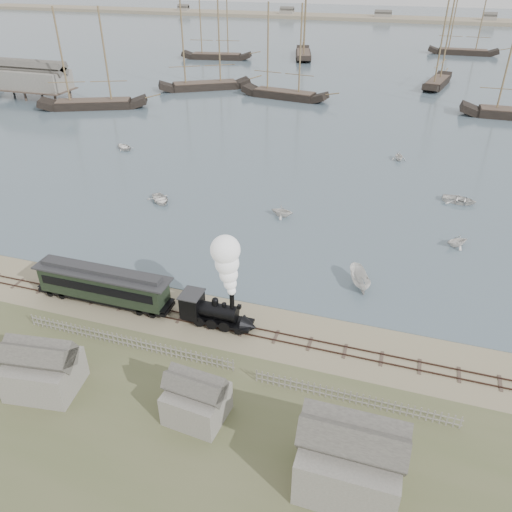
% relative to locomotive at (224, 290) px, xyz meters
% --- Properties ---
extents(ground, '(600.00, 600.00, 0.00)m').
position_rel_locomotive_xyz_m(ground, '(-0.36, 2.00, -3.99)').
color(ground, tan).
rests_on(ground, ground).
extents(harbor_water, '(600.00, 336.00, 0.06)m').
position_rel_locomotive_xyz_m(harbor_water, '(-0.36, 172.00, -3.96)').
color(harbor_water, '#485867').
rests_on(harbor_water, ground).
extents(rail_track, '(120.00, 1.80, 0.16)m').
position_rel_locomotive_xyz_m(rail_track, '(-0.36, 0.00, -3.95)').
color(rail_track, '#3A2720').
rests_on(rail_track, ground).
extents(picket_fence_west, '(19.00, 0.10, 1.20)m').
position_rel_locomotive_xyz_m(picket_fence_west, '(-6.86, -5.00, -3.99)').
color(picket_fence_west, slate).
rests_on(picket_fence_west, ground).
extents(picket_fence_east, '(15.00, 0.10, 1.20)m').
position_rel_locomotive_xyz_m(picket_fence_east, '(12.14, -5.50, -3.99)').
color(picket_fence_east, slate).
rests_on(picket_fence_east, ground).
extents(shed_left, '(5.00, 4.00, 4.10)m').
position_rel_locomotive_xyz_m(shed_left, '(-10.36, -11.00, -3.99)').
color(shed_left, slate).
rests_on(shed_left, ground).
extents(shed_mid, '(4.00, 3.50, 3.60)m').
position_rel_locomotive_xyz_m(shed_mid, '(1.64, -10.00, -3.99)').
color(shed_mid, slate).
rests_on(shed_mid, ground).
extents(shed_right, '(6.00, 5.00, 5.10)m').
position_rel_locomotive_xyz_m(shed_right, '(12.64, -12.00, -3.99)').
color(shed_right, slate).
rests_on(shed_right, ground).
extents(far_spit, '(500.00, 20.00, 1.80)m').
position_rel_locomotive_xyz_m(far_spit, '(-0.36, 252.00, -3.99)').
color(far_spit, gray).
rests_on(far_spit, ground).
extents(locomotive, '(6.92, 2.58, 8.63)m').
position_rel_locomotive_xyz_m(locomotive, '(0.00, 0.00, 0.00)').
color(locomotive, black).
rests_on(locomotive, ground).
extents(passenger_coach, '(13.44, 2.59, 3.26)m').
position_rel_locomotive_xyz_m(passenger_coach, '(-12.10, 0.00, -1.92)').
color(passenger_coach, black).
rests_on(passenger_coach, ground).
extents(beached_dinghy, '(3.58, 4.18, 0.73)m').
position_rel_locomotive_xyz_m(beached_dinghy, '(-18.04, 1.71, -3.63)').
color(beached_dinghy, silver).
rests_on(beached_dinghy, ground).
extents(rowboat_0, '(4.83, 4.84, 0.83)m').
position_rel_locomotive_xyz_m(rowboat_0, '(-17.47, 21.69, -3.52)').
color(rowboat_0, silver).
rests_on(rowboat_0, harbor_water).
extents(rowboat_1, '(2.68, 3.04, 1.51)m').
position_rel_locomotive_xyz_m(rowboat_1, '(-0.91, 22.54, -3.18)').
color(rowboat_1, silver).
rests_on(rowboat_1, harbor_water).
extents(rowboat_2, '(4.39, 3.11, 1.59)m').
position_rel_locomotive_xyz_m(rowboat_2, '(10.39, 9.96, -3.14)').
color(rowboat_2, silver).
rests_on(rowboat_2, harbor_water).
extents(rowboat_3, '(3.78, 4.81, 0.91)m').
position_rel_locomotive_xyz_m(rowboat_3, '(20.46, 33.61, -3.48)').
color(rowboat_3, silver).
rests_on(rowboat_3, harbor_water).
extents(rowboat_4, '(3.43, 3.52, 1.41)m').
position_rel_locomotive_xyz_m(rowboat_4, '(19.87, 21.29, -3.23)').
color(rowboat_4, silver).
rests_on(rowboat_4, harbor_water).
extents(rowboat_6, '(4.12, 4.41, 0.74)m').
position_rel_locomotive_xyz_m(rowboat_6, '(-33.26, 39.14, -3.56)').
color(rowboat_6, silver).
rests_on(rowboat_6, harbor_water).
extents(rowboat_7, '(3.23, 2.98, 1.42)m').
position_rel_locomotive_xyz_m(rowboat_7, '(11.68, 47.66, -3.22)').
color(rowboat_7, silver).
rests_on(rowboat_7, harbor_water).
extents(schooner_0, '(22.65, 13.84, 20.00)m').
position_rel_locomotive_xyz_m(schooner_0, '(-53.13, 60.49, 6.07)').
color(schooner_0, black).
rests_on(schooner_0, harbor_water).
extents(schooner_1, '(21.71, 15.96, 20.00)m').
position_rel_locomotive_xyz_m(schooner_1, '(-37.12, 84.14, 6.07)').
color(schooner_1, black).
rests_on(schooner_1, harbor_water).
extents(schooner_2, '(20.82, 7.85, 20.00)m').
position_rel_locomotive_xyz_m(schooner_2, '(-16.28, 81.27, 6.07)').
color(schooner_2, black).
rests_on(schooner_2, harbor_water).
extents(schooner_3, '(7.83, 18.97, 20.00)m').
position_rel_locomotive_xyz_m(schooner_3, '(17.09, 104.83, 6.07)').
color(schooner_3, black).
rests_on(schooner_3, harbor_water).
extents(schooner_6, '(22.48, 8.57, 20.00)m').
position_rel_locomotive_xyz_m(schooner_6, '(-49.79, 123.70, 6.07)').
color(schooner_6, black).
rests_on(schooner_6, harbor_water).
extents(schooner_7, '(10.23, 22.45, 20.00)m').
position_rel_locomotive_xyz_m(schooner_7, '(-24.18, 134.63, 6.07)').
color(schooner_7, black).
rests_on(schooner_7, harbor_water).
extents(schooner_8, '(22.06, 5.32, 20.00)m').
position_rel_locomotive_xyz_m(schooner_8, '(24.83, 156.17, 6.07)').
color(schooner_8, black).
rests_on(schooner_8, harbor_water).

